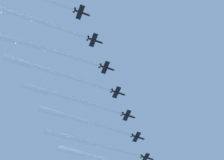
# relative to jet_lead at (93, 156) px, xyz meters

# --- Properties ---
(jet_lead) EXTENTS (25.58, 71.16, 3.72)m
(jet_lead) POSITION_rel_jet_lead_xyz_m (0.00, 0.00, 0.00)
(jet_lead) COLOR black
(jet_port_inner) EXTENTS (24.92, 71.33, 3.76)m
(jet_port_inner) POSITION_rel_jet_lead_xyz_m (15.72, -7.31, -3.11)
(jet_port_inner) COLOR black
(jet_starboard_inner) EXTENTS (25.51, 67.37, 3.69)m
(jet_starboard_inner) POSITION_rel_jet_lead_xyz_m (32.32, -11.94, -2.34)
(jet_starboard_inner) COLOR black
(jet_port_mid) EXTENTS (25.36, 69.72, 3.70)m
(jet_port_mid) POSITION_rel_jet_lead_xyz_m (48.38, -20.67, -2.06)
(jet_port_mid) COLOR black
(jet_starboard_mid) EXTENTS (26.63, 70.80, 3.71)m
(jet_starboard_mid) POSITION_rel_jet_lead_xyz_m (65.37, -28.57, -1.92)
(jet_starboard_mid) COLOR black
(jet_port_outer) EXTENTS (25.44, 73.46, 3.69)m
(jet_port_outer) POSITION_rel_jet_lead_xyz_m (80.76, -37.52, -1.58)
(jet_port_outer) COLOR black
(jet_starboard_outer) EXTENTS (26.49, 72.26, 3.68)m
(jet_starboard_outer) POSITION_rel_jet_lead_xyz_m (97.63, -43.94, -0.57)
(jet_starboard_outer) COLOR black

